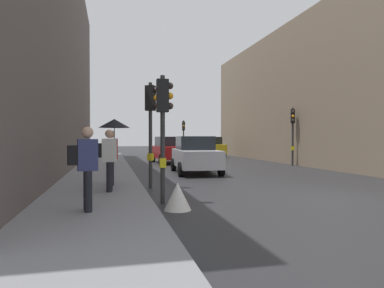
# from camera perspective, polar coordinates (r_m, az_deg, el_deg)

# --- Properties ---
(ground_plane) EXTENTS (120.00, 120.00, 0.00)m
(ground_plane) POSITION_cam_1_polar(r_m,az_deg,el_deg) (10.79, 21.29, -8.08)
(ground_plane) COLOR #28282B
(sidewalk_kerb) EXTENTS (2.82, 40.00, 0.16)m
(sidewalk_kerb) POSITION_cam_1_polar(r_m,az_deg,el_deg) (14.86, -14.78, -5.23)
(sidewalk_kerb) COLOR gray
(sidewalk_kerb) RESTS_ON ground
(building_facade_right) EXTENTS (12.00, 29.60, 9.10)m
(building_facade_right) POSITION_cam_1_polar(r_m,az_deg,el_deg) (25.91, 28.38, 7.25)
(building_facade_right) COLOR gray
(building_facade_right) RESTS_ON ground
(traffic_light_near_left) EXTENTS (0.43, 0.25, 3.30)m
(traffic_light_near_left) POSITION_cam_1_polar(r_m,az_deg,el_deg) (8.98, -4.69, 4.72)
(traffic_light_near_left) COLOR #2D2D2D
(traffic_light_near_left) RESTS_ON ground
(traffic_light_far_median) EXTENTS (0.25, 0.43, 3.31)m
(traffic_light_far_median) POSITION_cam_1_polar(r_m,az_deg,el_deg) (32.71, -1.39, 2.10)
(traffic_light_far_median) COLOR #2D2D2D
(traffic_light_far_median) RESTS_ON ground
(traffic_light_near_right) EXTENTS (0.44, 0.37, 3.54)m
(traffic_light_near_right) POSITION_cam_1_polar(r_m,az_deg,el_deg) (11.74, -6.74, 4.69)
(traffic_light_near_right) COLOR #2D2D2D
(traffic_light_near_right) RESTS_ON ground
(traffic_light_mid_street) EXTENTS (0.34, 0.45, 3.51)m
(traffic_light_mid_street) POSITION_cam_1_polar(r_m,az_deg,el_deg) (21.93, 16.21, 2.91)
(traffic_light_mid_street) COLOR #2D2D2D
(traffic_light_mid_street) RESTS_ON ground
(car_blue_van) EXTENTS (2.20, 4.29, 1.76)m
(car_blue_van) POSITION_cam_1_polar(r_m,az_deg,el_deg) (39.19, -1.49, -0.13)
(car_blue_van) COLOR navy
(car_blue_van) RESTS_ON ground
(car_red_sedan) EXTENTS (2.25, 4.32, 1.76)m
(car_red_sedan) POSITION_cam_1_polar(r_m,az_deg,el_deg) (23.24, -3.65, -0.97)
(car_red_sedan) COLOR red
(car_red_sedan) RESTS_ON ground
(car_silver_hatchback) EXTENTS (2.21, 4.30, 1.76)m
(car_silver_hatchback) POSITION_cam_1_polar(r_m,az_deg,el_deg) (16.58, 0.56, -1.78)
(car_silver_hatchback) COLOR #BCBCC1
(car_silver_hatchback) RESTS_ON ground
(car_yellow_taxi) EXTENTS (2.25, 4.32, 1.76)m
(car_yellow_taxi) POSITION_cam_1_polar(r_m,az_deg,el_deg) (30.30, 2.74, -0.49)
(car_yellow_taxi) COLOR yellow
(car_yellow_taxi) RESTS_ON ground
(pedestrian_with_umbrella) EXTENTS (1.00, 1.00, 2.14)m
(pedestrian_with_umbrella) POSITION_cam_1_polar(r_m,az_deg,el_deg) (11.46, -12.78, 1.73)
(pedestrian_with_umbrella) COLOR black
(pedestrian_with_umbrella) RESTS_ON sidewalk_kerb
(pedestrian_with_grey_backpack) EXTENTS (0.64, 0.38, 1.77)m
(pedestrian_with_grey_backpack) POSITION_cam_1_polar(r_m,az_deg,el_deg) (7.57, -17.11, -3.07)
(pedestrian_with_grey_backpack) COLOR black
(pedestrian_with_grey_backpack) RESTS_ON sidewalk_kerb
(pedestrian_with_black_backpack) EXTENTS (0.62, 0.36, 1.77)m
(pedestrian_with_black_backpack) POSITION_cam_1_polar(r_m,az_deg,el_deg) (10.17, -13.67, -2.00)
(pedestrian_with_black_backpack) COLOR black
(pedestrian_with_black_backpack) RESTS_ON sidewalk_kerb
(warning_sign_triangle) EXTENTS (0.64, 0.64, 0.65)m
(warning_sign_triangle) POSITION_cam_1_polar(r_m,az_deg,el_deg) (8.22, -2.37, -8.58)
(warning_sign_triangle) COLOR silver
(warning_sign_triangle) RESTS_ON ground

